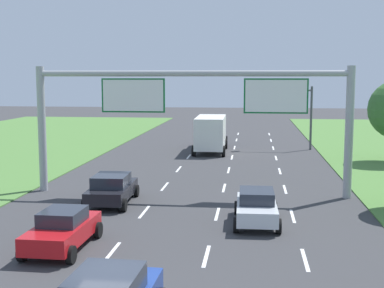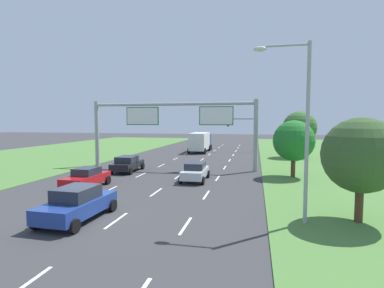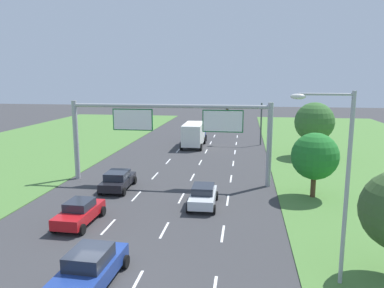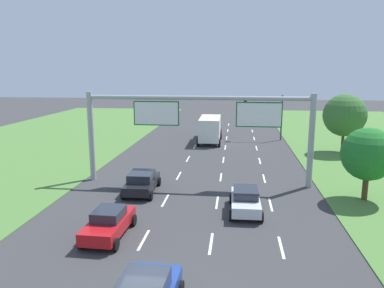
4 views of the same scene
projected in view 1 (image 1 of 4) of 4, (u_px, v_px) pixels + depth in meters
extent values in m
cube|color=white|center=(112.00, 252.00, 19.64)|extent=(0.14, 2.40, 0.01)
cube|color=white|center=(144.00, 212.00, 25.55)|extent=(0.14, 2.40, 0.01)
cube|color=white|center=(165.00, 186.00, 31.47)|extent=(0.14, 2.40, 0.01)
cube|color=white|center=(179.00, 169.00, 37.38)|extent=(0.14, 2.40, 0.01)
cube|color=white|center=(189.00, 157.00, 43.30)|extent=(0.14, 2.40, 0.01)
cube|color=white|center=(197.00, 147.00, 49.21)|extent=(0.14, 2.40, 0.01)
cube|color=white|center=(203.00, 139.00, 55.13)|extent=(0.14, 2.40, 0.01)
cube|color=white|center=(207.00, 133.00, 61.04)|extent=(0.14, 2.40, 0.01)
cube|color=white|center=(206.00, 256.00, 19.25)|extent=(0.14, 2.40, 0.01)
cube|color=white|center=(217.00, 214.00, 25.16)|extent=(0.14, 2.40, 0.01)
cube|color=white|center=(224.00, 188.00, 31.08)|extent=(0.14, 2.40, 0.01)
cube|color=white|center=(229.00, 170.00, 36.99)|extent=(0.14, 2.40, 0.01)
cube|color=white|center=(232.00, 157.00, 42.91)|extent=(0.14, 2.40, 0.01)
cube|color=white|center=(235.00, 148.00, 48.82)|extent=(0.14, 2.40, 0.01)
cube|color=white|center=(237.00, 140.00, 54.74)|extent=(0.14, 2.40, 0.01)
cube|color=white|center=(238.00, 134.00, 60.65)|extent=(0.14, 2.40, 0.01)
cube|color=white|center=(305.00, 260.00, 18.85)|extent=(0.14, 2.40, 0.01)
cube|color=white|center=(293.00, 216.00, 24.77)|extent=(0.14, 2.40, 0.01)
cube|color=white|center=(285.00, 189.00, 30.69)|extent=(0.14, 2.40, 0.01)
cube|color=white|center=(280.00, 171.00, 36.60)|extent=(0.14, 2.40, 0.01)
cube|color=white|center=(276.00, 158.00, 42.52)|extent=(0.14, 2.40, 0.01)
cube|color=white|center=(273.00, 148.00, 48.43)|extent=(0.14, 2.40, 0.01)
cube|color=white|center=(271.00, 140.00, 54.35)|extent=(0.14, 2.40, 0.01)
cube|color=white|center=(269.00, 134.00, 60.26)|extent=(0.14, 2.40, 0.01)
cube|color=silver|center=(256.00, 209.00, 23.45)|extent=(1.78, 4.09, 0.64)
cube|color=#232833|center=(257.00, 196.00, 23.46)|extent=(1.52, 1.99, 0.52)
cylinder|color=black|center=(237.00, 208.00, 25.03)|extent=(0.23, 0.64, 0.64)
cylinder|color=black|center=(274.00, 209.00, 24.87)|extent=(0.23, 0.64, 0.64)
cylinder|color=black|center=(236.00, 225.00, 22.10)|extent=(0.23, 0.64, 0.64)
cylinder|color=black|center=(279.00, 226.00, 21.94)|extent=(0.23, 0.64, 0.64)
cube|color=black|center=(112.00, 191.00, 27.21)|extent=(2.00, 4.44, 0.62)
cube|color=#232833|center=(111.00, 180.00, 27.00)|extent=(1.73, 2.21, 0.57)
cylinder|color=black|center=(102.00, 190.00, 28.95)|extent=(0.24, 0.65, 0.64)
cylinder|color=black|center=(136.00, 191.00, 28.80)|extent=(0.24, 0.65, 0.64)
cylinder|color=black|center=(85.00, 204.00, 25.71)|extent=(0.24, 0.65, 0.64)
cylinder|color=black|center=(124.00, 205.00, 25.56)|extent=(0.24, 0.65, 0.64)
cube|color=#232833|center=(106.00, 285.00, 13.07)|extent=(1.68, 2.11, 0.63)
cube|color=red|center=(63.00, 232.00, 19.99)|extent=(1.82, 4.16, 0.65)
cube|color=#232833|center=(63.00, 216.00, 19.99)|extent=(1.48, 1.81, 0.52)
cylinder|color=black|center=(56.00, 228.00, 21.63)|extent=(0.23, 0.64, 0.64)
cylinder|color=black|center=(98.00, 230.00, 21.40)|extent=(0.23, 0.64, 0.64)
cylinder|color=black|center=(22.00, 252.00, 18.65)|extent=(0.23, 0.64, 0.64)
cylinder|color=black|center=(71.00, 255.00, 18.42)|extent=(0.23, 0.64, 0.64)
cube|color=navy|center=(214.00, 129.00, 49.77)|extent=(2.22, 2.13, 2.20)
cube|color=silver|center=(211.00, 132.00, 45.55)|extent=(2.43, 6.12, 2.61)
cylinder|color=black|center=(202.00, 140.00, 50.51)|extent=(0.29, 0.90, 0.90)
cylinder|color=black|center=(226.00, 141.00, 50.29)|extent=(0.29, 0.90, 0.90)
cylinder|color=black|center=(199.00, 143.00, 48.25)|extent=(0.29, 0.90, 0.90)
cylinder|color=black|center=(226.00, 144.00, 48.01)|extent=(0.29, 0.90, 0.90)
cylinder|color=black|center=(194.00, 151.00, 43.42)|extent=(0.29, 0.90, 0.90)
cylinder|color=black|center=(223.00, 151.00, 43.18)|extent=(0.29, 0.90, 0.90)
cylinder|color=#9EA0A5|center=(42.00, 129.00, 29.95)|extent=(0.44, 0.44, 7.00)
cylinder|color=#9EA0A5|center=(349.00, 133.00, 28.07)|extent=(0.44, 0.44, 7.00)
cylinder|color=#9EA0A5|center=(191.00, 73.00, 28.62)|extent=(16.80, 0.32, 0.32)
cube|color=#0C5B28|center=(133.00, 95.00, 29.12)|extent=(3.50, 0.12, 1.86)
cube|color=white|center=(133.00, 95.00, 29.06)|extent=(3.34, 0.01, 1.70)
cube|color=#0C5B28|center=(276.00, 96.00, 28.26)|extent=(3.38, 0.12, 1.86)
cube|color=white|center=(276.00, 96.00, 28.20)|extent=(3.22, 0.01, 1.70)
cylinder|color=#47494F|center=(311.00, 118.00, 47.06)|extent=(0.20, 0.20, 5.60)
cylinder|color=#47494F|center=(286.00, 90.00, 47.01)|extent=(4.50, 0.14, 0.14)
cube|color=black|center=(260.00, 98.00, 47.34)|extent=(0.32, 0.36, 1.10)
sphere|color=red|center=(260.00, 93.00, 47.09)|extent=(0.22, 0.22, 0.22)
sphere|color=orange|center=(260.00, 98.00, 47.14)|extent=(0.22, 0.22, 0.22)
sphere|color=green|center=(260.00, 102.00, 47.19)|extent=(0.22, 0.22, 0.22)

